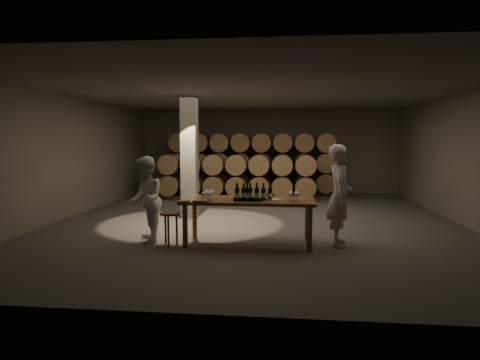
# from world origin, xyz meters

# --- Properties ---
(room) EXTENTS (12.00, 12.00, 12.00)m
(room) POSITION_xyz_m (-1.80, 0.20, 1.60)
(room) COLOR #55524F
(room) RESTS_ON ground
(tasting_table) EXTENTS (2.60, 1.10, 0.90)m
(tasting_table) POSITION_xyz_m (0.00, -2.50, 0.80)
(tasting_table) COLOR brown
(tasting_table) RESTS_ON ground
(barrel_stack_back) EXTENTS (6.26, 0.95, 2.31)m
(barrel_stack_back) POSITION_xyz_m (-0.57, 5.20, 1.20)
(barrel_stack_back) COLOR #512E1B
(barrel_stack_back) RESTS_ON ground
(barrel_stack_front) EXTENTS (5.48, 0.95, 1.57)m
(barrel_stack_front) POSITION_xyz_m (-0.96, 3.80, 0.83)
(barrel_stack_front) COLOR #512E1B
(barrel_stack_front) RESTS_ON ground
(bottle_cluster) EXTENTS (0.73, 0.23, 0.33)m
(bottle_cluster) POSITION_xyz_m (0.10, -2.52, 1.02)
(bottle_cluster) COLOR black
(bottle_cluster) RESTS_ON tasting_table
(lying_bottles) EXTENTS (0.64, 0.09, 0.09)m
(lying_bottles) POSITION_xyz_m (0.02, -2.80, 0.94)
(lying_bottles) COLOR black
(lying_bottles) RESTS_ON tasting_table
(glass_cluster_left) EXTENTS (0.19, 0.52, 0.16)m
(glass_cluster_left) POSITION_xyz_m (-0.80, -2.55, 1.02)
(glass_cluster_left) COLOR silver
(glass_cluster_left) RESTS_ON tasting_table
(glass_cluster_right) EXTENTS (0.20, 0.31, 0.17)m
(glass_cluster_right) POSITION_xyz_m (0.88, -2.60, 1.03)
(glass_cluster_right) COLOR silver
(glass_cluster_right) RESTS_ON tasting_table
(plate) EXTENTS (0.29, 0.29, 0.02)m
(plate) POSITION_xyz_m (0.50, -2.55, 0.91)
(plate) COLOR white
(plate) RESTS_ON tasting_table
(notebook_near) EXTENTS (0.29, 0.24, 0.03)m
(notebook_near) POSITION_xyz_m (-0.87, -2.93, 0.92)
(notebook_near) COLOR brown
(notebook_near) RESTS_ON tasting_table
(notebook_corner) EXTENTS (0.24, 0.29, 0.02)m
(notebook_corner) POSITION_xyz_m (-1.18, -2.94, 0.91)
(notebook_corner) COLOR brown
(notebook_corner) RESTS_ON tasting_table
(pen) EXTENTS (0.14, 0.05, 0.01)m
(pen) POSITION_xyz_m (-0.70, -2.93, 0.91)
(pen) COLOR black
(pen) RESTS_ON tasting_table
(stool) EXTENTS (0.39, 0.39, 0.66)m
(stool) POSITION_xyz_m (-1.51, -2.79, 0.54)
(stool) COLOR #512E1B
(stool) RESTS_ON ground
(person_man) EXTENTS (0.52, 0.75, 1.98)m
(person_man) POSITION_xyz_m (1.78, -2.41, 0.99)
(person_man) COLOR silver
(person_man) RESTS_ON ground
(person_woman) EXTENTS (0.92, 1.03, 1.74)m
(person_woman) POSITION_xyz_m (-2.07, -2.59, 0.87)
(person_woman) COLOR white
(person_woman) RESTS_ON ground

